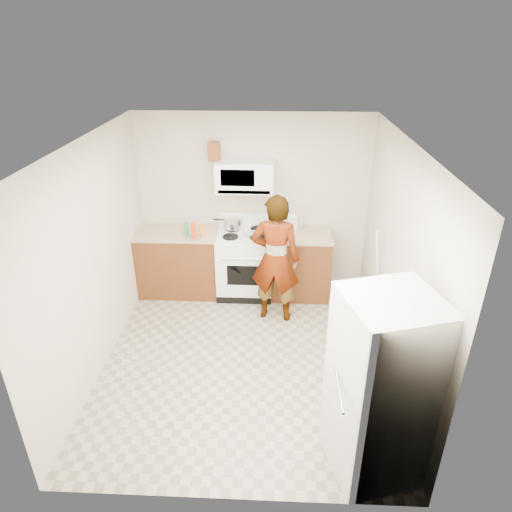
# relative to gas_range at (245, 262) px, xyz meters

# --- Properties ---
(floor) EXTENTS (3.60, 3.60, 0.00)m
(floor) POSITION_rel_gas_range_xyz_m (0.10, -1.48, -0.49)
(floor) COLOR gray
(floor) RESTS_ON ground
(back_wall) EXTENTS (3.20, 0.02, 2.50)m
(back_wall) POSITION_rel_gas_range_xyz_m (0.10, 0.31, 0.76)
(back_wall) COLOR beige
(back_wall) RESTS_ON floor
(right_wall) EXTENTS (0.02, 3.60, 2.50)m
(right_wall) POSITION_rel_gas_range_xyz_m (1.69, -1.48, 0.76)
(right_wall) COLOR beige
(right_wall) RESTS_ON floor
(cabinet_left) EXTENTS (1.12, 0.62, 0.90)m
(cabinet_left) POSITION_rel_gas_range_xyz_m (-0.94, 0.01, -0.04)
(cabinet_left) COLOR #5D3316
(cabinet_left) RESTS_ON floor
(counter_left) EXTENTS (1.14, 0.64, 0.03)m
(counter_left) POSITION_rel_gas_range_xyz_m (-0.94, 0.01, 0.43)
(counter_left) COLOR tan
(counter_left) RESTS_ON cabinet_left
(cabinet_right) EXTENTS (0.80, 0.62, 0.90)m
(cabinet_right) POSITION_rel_gas_range_xyz_m (0.78, 0.01, -0.04)
(cabinet_right) COLOR #5D3316
(cabinet_right) RESTS_ON floor
(counter_right) EXTENTS (0.82, 0.64, 0.03)m
(counter_right) POSITION_rel_gas_range_xyz_m (0.78, 0.01, 0.43)
(counter_right) COLOR tan
(counter_right) RESTS_ON cabinet_right
(gas_range) EXTENTS (0.76, 0.65, 1.13)m
(gas_range) POSITION_rel_gas_range_xyz_m (0.00, 0.00, 0.00)
(gas_range) COLOR white
(gas_range) RESTS_ON floor
(microwave) EXTENTS (0.76, 0.38, 0.40)m
(microwave) POSITION_rel_gas_range_xyz_m (0.00, 0.13, 1.21)
(microwave) COLOR white
(microwave) RESTS_ON back_wall
(person) EXTENTS (0.67, 0.49, 1.71)m
(person) POSITION_rel_gas_range_xyz_m (0.43, -0.61, 0.37)
(person) COLOR tan
(person) RESTS_ON floor
(fridge) EXTENTS (0.87, 0.87, 1.70)m
(fridge) POSITION_rel_gas_range_xyz_m (1.30, -2.87, 0.36)
(fridge) COLOR #BBB9B6
(fridge) RESTS_ON floor
(kettle) EXTENTS (0.18, 0.18, 0.20)m
(kettle) POSITION_rel_gas_range_xyz_m (0.66, 0.17, 0.55)
(kettle) COLOR silver
(kettle) RESTS_ON counter_right
(jug) EXTENTS (0.15, 0.15, 0.24)m
(jug) POSITION_rel_gas_range_xyz_m (-0.39, 0.15, 1.53)
(jug) COLOR brown
(jug) RESTS_ON microwave
(saucepan) EXTENTS (0.27, 0.27, 0.14)m
(saucepan) POSITION_rel_gas_range_xyz_m (-0.17, 0.15, 0.54)
(saucepan) COLOR silver
(saucepan) RESTS_ON gas_range
(tray) EXTENTS (0.26, 0.18, 0.05)m
(tray) POSITION_rel_gas_range_xyz_m (0.10, -0.08, 0.47)
(tray) COLOR white
(tray) RESTS_ON gas_range
(bottle_spray) EXTENTS (0.07, 0.07, 0.22)m
(bottle_spray) POSITION_rel_gas_range_xyz_m (-0.66, -0.21, 0.56)
(bottle_spray) COLOR red
(bottle_spray) RESTS_ON counter_left
(bottle_hot_sauce) EXTENTS (0.07, 0.07, 0.17)m
(bottle_hot_sauce) POSITION_rel_gas_range_xyz_m (-0.57, -0.14, 0.53)
(bottle_hot_sauce) COLOR orange
(bottle_hot_sauce) RESTS_ON counter_left
(bottle_green_cap) EXTENTS (0.06, 0.06, 0.18)m
(bottle_green_cap) POSITION_rel_gas_range_xyz_m (-0.78, -0.10, 0.54)
(bottle_green_cap) COLOR #1B9545
(bottle_green_cap) RESTS_ON counter_left
(pot_lid) EXTENTS (0.29, 0.29, 0.01)m
(pot_lid) POSITION_rel_gas_range_xyz_m (-0.67, -0.20, 0.46)
(pot_lid) COLOR silver
(pot_lid) RESTS_ON counter_left
(broom) EXTENTS (0.25, 0.21, 1.38)m
(broom) POSITION_rel_gas_range_xyz_m (1.69, -0.79, 0.21)
(broom) COLOR silver
(broom) RESTS_ON floor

